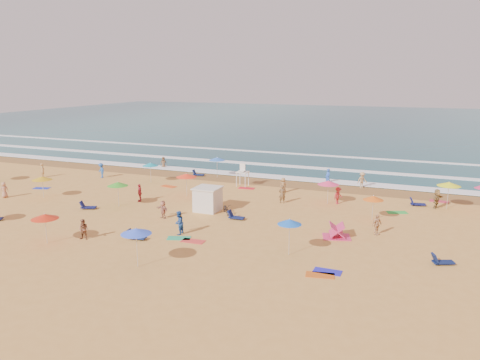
% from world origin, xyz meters
% --- Properties ---
extents(ground, '(220.00, 220.00, 0.00)m').
position_xyz_m(ground, '(0.00, 0.00, 0.00)').
color(ground, gold).
rests_on(ground, ground).
extents(ocean, '(220.00, 140.00, 0.18)m').
position_xyz_m(ocean, '(0.00, 84.00, 0.00)').
color(ocean, '#0C4756').
rests_on(ocean, ground).
extents(wet_sand, '(220.00, 220.00, 0.00)m').
position_xyz_m(wet_sand, '(0.00, 12.50, 0.01)').
color(wet_sand, olive).
rests_on(wet_sand, ground).
extents(surf_foam, '(200.00, 18.70, 0.05)m').
position_xyz_m(surf_foam, '(0.00, 21.32, 0.10)').
color(surf_foam, white).
rests_on(surf_foam, ground).
extents(cabana, '(2.00, 2.00, 2.00)m').
position_xyz_m(cabana, '(0.37, -0.35, 1.00)').
color(cabana, silver).
rests_on(cabana, ground).
extents(cabana_roof, '(2.20, 2.20, 0.12)m').
position_xyz_m(cabana_roof, '(0.37, -0.35, 2.06)').
color(cabana_roof, silver).
rests_on(cabana_roof, cabana).
extents(bicycle, '(1.50, 1.70, 0.89)m').
position_xyz_m(bicycle, '(2.27, -0.65, 0.45)').
color(bicycle, black).
rests_on(bicycle, ground).
extents(lifeguard_stand, '(1.20, 1.20, 2.10)m').
position_xyz_m(lifeguard_stand, '(-0.27, 9.57, 1.05)').
color(lifeguard_stand, white).
rests_on(lifeguard_stand, ground).
extents(beach_umbrellas, '(57.84, 27.62, 0.80)m').
position_xyz_m(beach_umbrellas, '(-1.94, -0.44, 2.14)').
color(beach_umbrellas, blue).
rests_on(beach_umbrellas, ground).
extents(loungers, '(43.47, 22.94, 0.34)m').
position_xyz_m(loungers, '(4.45, -1.66, 0.17)').
color(loungers, '#0F154F').
rests_on(loungers, ground).
extents(towels, '(44.37, 21.94, 0.03)m').
position_xyz_m(towels, '(1.53, -0.87, 0.01)').
color(towels, red).
rests_on(towels, ground).
extents(popup_tents, '(20.49, 8.61, 1.20)m').
position_xyz_m(popup_tents, '(21.34, 0.26, 0.60)').
color(popup_tents, '#D72F67').
rests_on(popup_tents, ground).
extents(beachgoers, '(43.69, 26.66, 2.05)m').
position_xyz_m(beachgoers, '(0.94, 4.27, 0.81)').
color(beachgoers, tan).
rests_on(beachgoers, ground).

